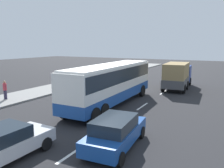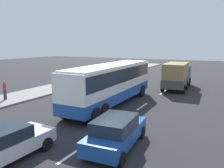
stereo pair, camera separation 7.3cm
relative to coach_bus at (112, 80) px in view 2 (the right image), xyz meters
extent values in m
plane|color=#28282B|center=(0.66, 0.06, -2.13)|extent=(120.00, 120.00, 0.00)
cube|color=gray|center=(0.66, 9.23, -2.05)|extent=(80.00, 4.00, 0.15)
cube|color=white|center=(-8.44, -2.46, -2.12)|extent=(2.40, 0.16, 0.01)
cube|color=white|center=(-2.61, -2.46, -2.12)|extent=(2.40, 0.16, 0.01)
cube|color=white|center=(0.79, -2.46, -2.12)|extent=(2.40, 0.16, 0.01)
cube|color=white|center=(7.10, -2.46, -2.12)|extent=(2.40, 0.16, 0.01)
cube|color=white|center=(14.15, -2.46, -2.12)|extent=(2.40, 0.16, 0.01)
cube|color=#1E4C9E|center=(0.00, 0.00, -1.16)|extent=(11.80, 2.68, 0.83)
cube|color=white|center=(0.00, 0.00, 0.22)|extent=(11.80, 2.68, 1.92)
cube|color=#1E2833|center=(0.00, 0.00, 0.50)|extent=(11.57, 2.70, 1.06)
cube|color=#1E2833|center=(5.83, 0.11, 0.32)|extent=(0.16, 2.26, 1.54)
cube|color=white|center=(0.00, 0.00, 1.24)|extent=(11.33, 2.52, 0.12)
cylinder|color=black|center=(4.26, 1.26, -1.58)|extent=(1.11, 0.32, 1.10)
cylinder|color=black|center=(4.30, -1.10, -1.58)|extent=(1.11, 0.32, 1.10)
cylinder|color=black|center=(-3.50, 1.11, -1.58)|extent=(1.11, 0.32, 1.10)
cylinder|color=black|center=(-3.45, -1.24, -1.58)|extent=(1.11, 0.32, 1.10)
cylinder|color=black|center=(-4.70, 1.09, -1.58)|extent=(1.11, 0.32, 1.10)
cylinder|color=black|center=(-4.65, -1.27, -1.58)|extent=(1.11, 0.32, 1.10)
cube|color=navy|center=(12.66, -3.10, -0.66)|extent=(2.09, 2.43, 1.97)
cube|color=#4C4C4F|center=(9.06, -3.31, -1.20)|extent=(4.99, 2.60, 0.90)
cube|color=#997F51|center=(9.06, -3.31, 0.07)|extent=(4.79, 2.49, 1.63)
cylinder|color=black|center=(12.68, -1.99, -1.65)|extent=(0.97, 0.34, 0.96)
cylinder|color=black|center=(12.81, -4.21, -1.65)|extent=(0.97, 0.34, 0.96)
cylinder|color=black|center=(9.87, -2.15, -1.65)|extent=(0.97, 0.34, 0.96)
cylinder|color=black|center=(10.00, -4.37, -1.65)|extent=(0.97, 0.34, 0.96)
cylinder|color=black|center=(7.46, -2.29, -1.65)|extent=(0.97, 0.34, 0.96)
cylinder|color=black|center=(7.59, -4.51, -1.65)|extent=(0.97, 0.34, 0.96)
cube|color=#194799|center=(-6.95, -3.97, -1.47)|extent=(4.66, 2.16, 0.67)
cube|color=#1E2833|center=(-7.15, -3.99, -0.83)|extent=(2.62, 1.85, 0.60)
cylinder|color=black|center=(-5.41, -2.98, -1.81)|extent=(0.65, 0.25, 0.64)
cylinder|color=black|center=(-5.27, -4.69, -1.81)|extent=(0.65, 0.25, 0.64)
cylinder|color=black|center=(-8.62, -3.25, -1.81)|extent=(0.65, 0.25, 0.64)
cylinder|color=black|center=(-8.48, -4.96, -1.81)|extent=(0.65, 0.25, 0.64)
cube|color=silver|center=(-10.48, -0.20, -1.49)|extent=(4.70, 1.97, 0.63)
cylinder|color=black|center=(-8.78, 0.64, -1.81)|extent=(0.65, 0.22, 0.64)
cylinder|color=black|center=(-8.83, -1.13, -1.81)|extent=(0.65, 0.22, 0.64)
cylinder|color=#38334C|center=(-3.29, 9.04, -1.55)|extent=(0.14, 0.14, 0.84)
cylinder|color=#38334C|center=(-3.35, 9.19, -1.55)|extent=(0.14, 0.14, 0.84)
cylinder|color=#B2333F|center=(-3.32, 9.12, -0.82)|extent=(0.32, 0.32, 0.63)
sphere|color=#9E7051|center=(-3.32, 9.12, -0.38)|extent=(0.23, 0.23, 0.23)
camera|label=1|loc=(-16.41, -8.80, 2.93)|focal=36.39mm
camera|label=2|loc=(-16.45, -8.73, 2.93)|focal=36.39mm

